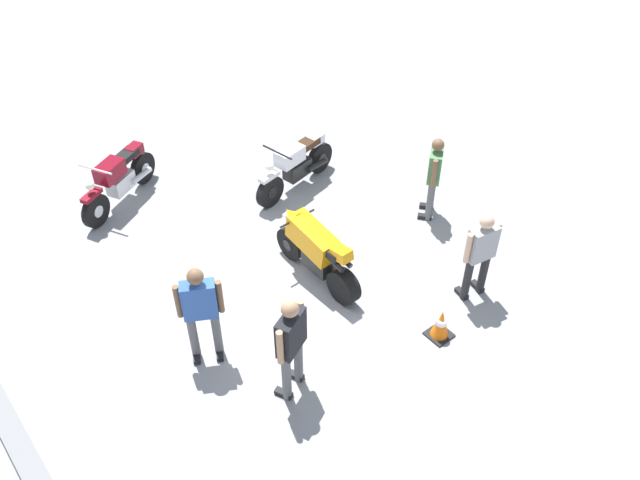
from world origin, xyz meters
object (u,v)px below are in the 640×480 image
motorcycle_maroon_cruiser (119,180)px  person_in_blue_shirt (201,308)px  motorcycle_silver_cruiser (296,165)px  motorcycle_orange_sportbike (316,250)px  person_in_black_shirt (291,341)px  person_in_green_shirt (434,173)px  person_in_gray_shirt (480,252)px  traffic_cone (441,324)px

motorcycle_maroon_cruiser → person_in_blue_shirt: 4.25m
motorcycle_silver_cruiser → motorcycle_orange_sportbike: motorcycle_orange_sportbike is taller
motorcycle_maroon_cruiser → person_in_black_shirt: person_in_black_shirt is taller
motorcycle_silver_cruiser → motorcycle_maroon_cruiser: size_ratio=1.09×
motorcycle_maroon_cruiser → motorcycle_orange_sportbike: bearing=84.5°
person_in_green_shirt → person_in_gray_shirt: bearing=114.2°
person_in_blue_shirt → traffic_cone: (-1.91, -2.94, -0.73)m
motorcycle_maroon_cruiser → person_in_green_shirt: bearing=109.9°
motorcycle_maroon_cruiser → person_in_gray_shirt: 6.69m
person_in_blue_shirt → person_in_gray_shirt: (-1.64, -4.00, -0.06)m
person_in_blue_shirt → person_in_black_shirt: bearing=55.3°
motorcycle_orange_sportbike → motorcycle_maroon_cruiser: bearing=20.8°
motorcycle_silver_cruiser → motorcycle_maroon_cruiser: (1.71, 2.85, 0.00)m
person_in_blue_shirt → person_in_black_shirt: 1.42m
person_in_gray_shirt → person_in_black_shirt: (0.36, 3.38, 0.08)m
motorcycle_silver_cruiser → traffic_cone: size_ratio=3.91×
motorcycle_silver_cruiser → person_in_gray_shirt: person_in_gray_shirt is taller
motorcycle_maroon_cruiser → person_in_green_shirt: size_ratio=1.17×
motorcycle_silver_cruiser → person_in_black_shirt: bearing=40.6°
motorcycle_orange_sportbike → person_in_black_shirt: size_ratio=1.11×
motorcycle_silver_cruiser → person_in_green_shirt: 2.65m
traffic_cone → person_in_black_shirt: bearing=74.8°
person_in_black_shirt → motorcycle_orange_sportbike: bearing=-71.6°
motorcycle_silver_cruiser → motorcycle_orange_sportbike: (-2.19, 1.26, 0.07)m
person_in_blue_shirt → person_in_green_shirt: (0.26, -4.96, -0.07)m
motorcycle_silver_cruiser → person_in_gray_shirt: size_ratio=1.26×
person_in_green_shirt → motorcycle_orange_sportbike: bearing=50.9°
motorcycle_maroon_cruiser → traffic_cone: size_ratio=3.60×
person_in_blue_shirt → person_in_green_shirt: bearing=122.6°
motorcycle_maroon_cruiser → motorcycle_orange_sportbike: (-3.90, -1.58, 0.07)m
person_in_green_shirt → person_in_gray_shirt: person_in_gray_shirt is taller
person_in_blue_shirt → traffic_cone: size_ratio=3.26×
motorcycle_silver_cruiser → person_in_blue_shirt: size_ratio=1.20×
motorcycle_silver_cruiser → person_in_gray_shirt: 4.15m
person_in_green_shirt → motorcycle_silver_cruiser: bearing=-6.0°
person_in_blue_shirt → person_in_gray_shirt: 4.32m
person_in_black_shirt → traffic_cone: bearing=-129.9°
person_in_gray_shirt → person_in_black_shirt: 3.40m
person_in_gray_shirt → person_in_black_shirt: bearing=94.2°
motorcycle_orange_sportbike → motorcycle_silver_cruiser: bearing=-31.3°
motorcycle_silver_cruiser → traffic_cone: bearing=70.8°
person_in_blue_shirt → person_in_black_shirt: person_in_black_shirt is taller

